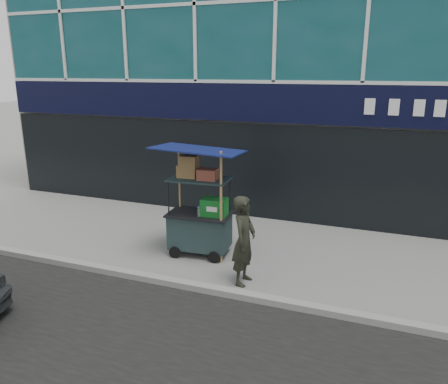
% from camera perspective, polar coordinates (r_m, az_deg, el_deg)
% --- Properties ---
extents(ground, '(80.00, 80.00, 0.00)m').
position_cam_1_polar(ground, '(7.85, -1.58, -12.27)').
color(ground, slate).
rests_on(ground, ground).
extents(curb, '(80.00, 0.18, 0.12)m').
position_cam_1_polar(curb, '(7.66, -2.16, -12.52)').
color(curb, gray).
rests_on(curb, ground).
extents(vendor_cart, '(1.77, 1.31, 2.28)m').
position_cam_1_polar(vendor_cart, '(8.87, -3.10, -3.29)').
color(vendor_cart, black).
rests_on(vendor_cart, ground).
extents(vendor_man, '(0.41, 0.60, 1.61)m').
position_cam_1_polar(vendor_man, '(7.67, 2.63, -6.34)').
color(vendor_man, black).
rests_on(vendor_man, ground).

